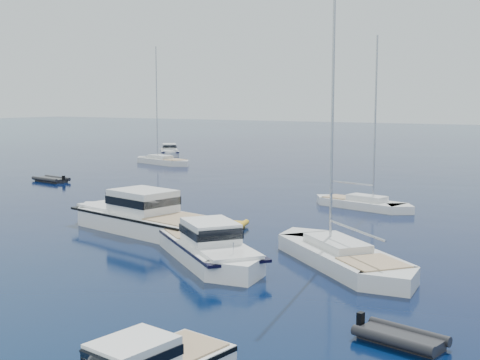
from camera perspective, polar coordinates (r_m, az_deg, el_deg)
name	(u,v)px	position (r m, az deg, el deg)	size (l,w,h in m)	color
motor_cruiser_right	(212,262)	(32.84, -2.49, -7.23)	(3.08, 10.05, 2.64)	white
motor_cruiser_centre	(141,230)	(41.10, -8.71, -4.37)	(3.82, 12.49, 3.28)	white
motor_cruiser_horizon	(170,155)	(94.42, -6.22, 2.17)	(2.52, 8.25, 2.17)	white
sailboat_mid_r	(341,265)	(32.67, 8.92, -7.38)	(3.15, 12.13, 17.83)	silver
sailboat_centre	(363,208)	(49.57, 10.74, -2.43)	(2.33, 8.97, 13.19)	white
sailboat_far_l	(163,164)	(82.19, -6.83, 1.42)	(2.69, 10.34, 15.21)	silver
tender_yellow	(231,230)	(40.48, -0.80, -4.46)	(1.79, 3.19, 0.95)	#E6A70D
tender_grey_near	(400,344)	(22.98, 13.93, -13.85)	(1.76, 3.12, 0.95)	black
tender_grey_far	(51,182)	(66.88, -16.29, -0.13)	(2.22, 4.13, 0.95)	black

